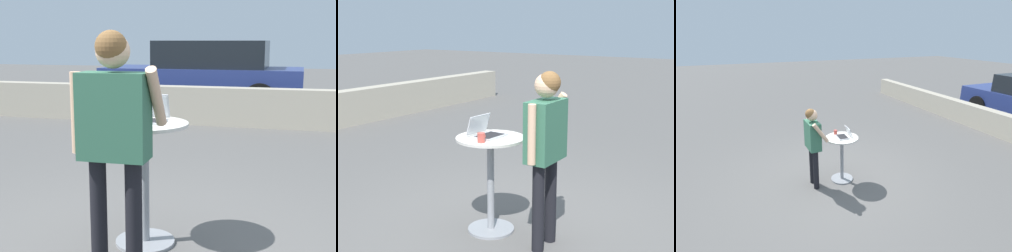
% 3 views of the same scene
% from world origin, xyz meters
% --- Properties ---
extents(ground_plane, '(50.00, 50.00, 0.00)m').
position_xyz_m(ground_plane, '(0.00, 0.00, 0.00)').
color(ground_plane, '#5B5956').
extents(cafe_table, '(0.67, 0.67, 0.96)m').
position_xyz_m(cafe_table, '(-0.07, 0.24, 0.61)').
color(cafe_table, gray).
rests_on(cafe_table, ground_plane).
extents(laptop, '(0.31, 0.29, 0.20)m').
position_xyz_m(laptop, '(-0.07, 0.30, 1.00)').
color(laptop, '#B7BABF').
rests_on(laptop, cafe_table).
extents(coffee_mug, '(0.10, 0.07, 0.09)m').
position_xyz_m(coffee_mug, '(-0.28, 0.19, 1.01)').
color(coffee_mug, '#C14C42').
rests_on(coffee_mug, cafe_table).
extents(standing_person, '(0.58, 0.37, 1.63)m').
position_xyz_m(standing_person, '(-0.07, -0.36, 1.04)').
color(standing_person, black).
rests_on(standing_person, ground_plane).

